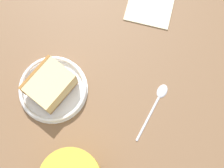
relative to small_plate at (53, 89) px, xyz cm
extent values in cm
cube|color=brown|center=(11.93, 1.19, -2.60)|extent=(125.42, 125.42, 3.56)
cylinder|color=white|center=(0.00, 0.00, -0.35)|extent=(13.89, 13.89, 0.95)
torus|color=white|center=(0.00, 0.00, 0.49)|extent=(13.50, 13.50, 0.72)
cube|color=#9E662D|center=(0.00, 0.00, 0.42)|extent=(9.06, 10.19, 0.60)
cube|color=#DBC184|center=(0.00, 0.00, 2.79)|extent=(9.06, 10.19, 4.13)
cube|color=#9E662D|center=(-3.19, 1.33, 2.79)|extent=(3.79, 8.00, 4.13)
ellipsoid|color=silver|center=(21.14, 5.79, -0.42)|extent=(2.60, 3.36, 0.80)
cylinder|color=silver|center=(19.76, -0.46, -0.57)|extent=(2.59, 9.67, 0.50)
cube|color=beige|center=(14.07, 23.91, -0.52)|extent=(10.00, 10.11, 0.60)
camera|label=1|loc=(15.87, -12.55, 62.69)|focal=52.13mm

